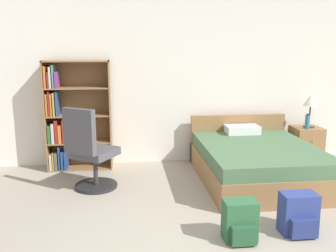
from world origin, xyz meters
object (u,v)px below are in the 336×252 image
Objects in this scene: office_chair at (90,153)px; bookshelf at (70,118)px; water_bottle at (307,122)px; backpack_green at (240,222)px; table_lamp at (311,102)px; backpack_blue at (299,215)px; nightstand at (306,145)px; bed at (256,161)px.

bookshelf is at bearing 111.00° from office_chair.
backpack_green is (-1.73, -2.17, -0.49)m from water_bottle.
backpack_green is (-1.81, -2.27, -0.78)m from table_lamp.
table_lamp is 2.63m from backpack_blue.
nightstand is 1.10× the size of table_lamp.
nightstand is 1.45× the size of backpack_green.
backpack_green is at bearing -174.40° from backpack_blue.
bookshelf reaches higher than office_chair.
office_chair is at bearing 135.72° from backpack_green.
water_bottle is at bearing 51.47° from backpack_green.
water_bottle reaches higher than bed.
bookshelf is 2.73m from bed.
table_lamp is at bearing 32.27° from bed.
water_bottle is 2.81m from backpack_green.
bed is at bearing 85.92° from backpack_blue.
water_bottle reaches higher than backpack_blue.
bed is 8.25× the size of water_bottle.
backpack_green is (1.85, -2.37, -0.59)m from bookshelf.
backpack_green is at bearing -52.03° from bookshelf.
water_bottle is at bearing 30.23° from bed.
bookshelf is 0.84× the size of bed.
bookshelf is 2.84× the size of nightstand.
table_lamp reaches higher than backpack_green.
bed is 1.53m from backpack_blue.
bookshelf reaches higher than table_lamp.
bookshelf reaches higher than water_bottle.
bookshelf is at bearing 178.42° from nightstand.
table_lamp is 3.00m from backpack_green.
office_chair is (-2.22, -0.11, 0.22)m from bed.
backpack_blue is at bearing -117.98° from nightstand.
office_chair is 2.11× the size of table_lamp.
backpack_blue is (-1.17, -2.21, -0.09)m from nightstand.
bookshelf is at bearing 127.97° from backpack_green.
water_bottle is (3.23, 0.70, 0.19)m from office_chair.
backpack_blue is at bearing 5.60° from backpack_green.
bookshelf is 6.94× the size of water_bottle.
backpack_green is (-0.72, -1.58, -0.08)m from bed.
backpack_green is at bearing -128.14° from nightstand.
backpack_blue is (2.11, -1.40, -0.29)m from office_chair.
table_lamp is 2.21× the size of water_bottle.
nightstand is at bearing 32.92° from bed.
office_chair reaches higher than nightstand.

